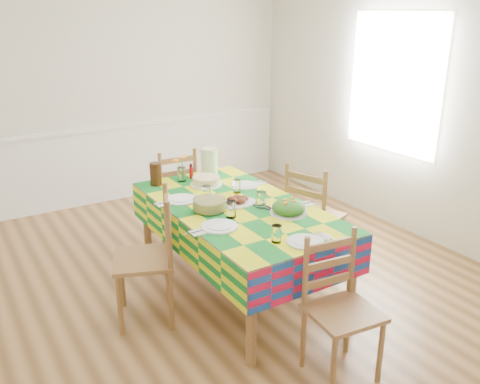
# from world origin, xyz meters

# --- Properties ---
(room) EXTENTS (4.58, 5.08, 2.78)m
(room) POSITION_xyz_m (0.00, 0.00, 1.35)
(room) COLOR brown
(room) RESTS_ON ground
(wainscot) EXTENTS (4.41, 0.06, 0.92)m
(wainscot) POSITION_xyz_m (0.00, 2.48, 0.49)
(wainscot) COLOR white
(wainscot) RESTS_ON room
(window_right) EXTENTS (0.00, 1.40, 1.40)m
(window_right) POSITION_xyz_m (2.23, 0.30, 1.50)
(window_right) COLOR white
(window_right) RESTS_ON room
(dining_table) EXTENTS (1.03, 1.92, 0.75)m
(dining_table) POSITION_xyz_m (0.09, -0.13, 0.67)
(dining_table) COLOR brown
(dining_table) RESTS_ON room
(setting_near_head) EXTENTS (0.40, 0.27, 0.12)m
(setting_near_head) POSITION_xyz_m (0.07, -0.91, 0.77)
(setting_near_head) COLOR white
(setting_near_head) RESTS_ON dining_table
(setting_left_near) EXTENTS (0.49, 0.29, 0.13)m
(setting_left_near) POSITION_xyz_m (-0.19, -0.39, 0.78)
(setting_left_near) COLOR white
(setting_left_near) RESTS_ON dining_table
(setting_left_far) EXTENTS (0.48, 0.28, 0.13)m
(setting_left_far) POSITION_xyz_m (-0.18, 0.16, 0.78)
(setting_left_far) COLOR white
(setting_left_far) RESTS_ON dining_table
(setting_right_near) EXTENTS (0.52, 0.30, 0.13)m
(setting_right_near) POSITION_xyz_m (0.34, -0.35, 0.78)
(setting_right_near) COLOR white
(setting_right_near) RESTS_ON dining_table
(setting_right_far) EXTENTS (0.45, 0.26, 0.11)m
(setting_right_far) POSITION_xyz_m (0.35, 0.20, 0.77)
(setting_right_far) COLOR white
(setting_right_far) RESTS_ON dining_table
(meat_platter) EXTENTS (0.31, 0.23, 0.06)m
(meat_platter) POSITION_xyz_m (0.11, -0.10, 0.77)
(meat_platter) COLOR white
(meat_platter) RESTS_ON dining_table
(salad_platter) EXTENTS (0.29, 0.29, 0.12)m
(salad_platter) POSITION_xyz_m (0.33, -0.48, 0.79)
(salad_platter) COLOR white
(salad_platter) RESTS_ON dining_table
(pasta_bowl) EXTENTS (0.26, 0.26, 0.09)m
(pasta_bowl) POSITION_xyz_m (-0.15, -0.11, 0.79)
(pasta_bowl) COLOR white
(pasta_bowl) RESTS_ON dining_table
(cake) EXTENTS (0.29, 0.29, 0.08)m
(cake) POSITION_xyz_m (0.12, 0.44, 0.79)
(cake) COLOR white
(cake) RESTS_ON dining_table
(serving_utensils) EXTENTS (0.13, 0.30, 0.01)m
(serving_utensils) POSITION_xyz_m (0.25, -0.25, 0.75)
(serving_utensils) COLOR black
(serving_utensils) RESTS_ON dining_table
(flower_vase) EXTENTS (0.15, 0.13, 0.25)m
(flower_vase) POSITION_xyz_m (-0.02, 0.65, 0.85)
(flower_vase) COLOR white
(flower_vase) RESTS_ON dining_table
(hot_sauce) EXTENTS (0.03, 0.03, 0.14)m
(hot_sauce) POSITION_xyz_m (0.09, 0.68, 0.82)
(hot_sauce) COLOR #AE0D0F
(hot_sauce) RESTS_ON dining_table
(green_pitcher) EXTENTS (0.15, 0.15, 0.26)m
(green_pitcher) POSITION_xyz_m (0.27, 0.66, 0.88)
(green_pitcher) COLOR #D2F2AB
(green_pitcher) RESTS_ON dining_table
(tea_pitcher) EXTENTS (0.10, 0.10, 0.20)m
(tea_pitcher) POSITION_xyz_m (-0.26, 0.68, 0.85)
(tea_pitcher) COLOR black
(tea_pitcher) RESTS_ON dining_table
(name_card) EXTENTS (0.07, 0.02, 0.02)m
(name_card) POSITION_xyz_m (0.10, -1.06, 0.76)
(name_card) COLOR white
(name_card) RESTS_ON dining_table
(chair_near) EXTENTS (0.45, 0.43, 0.93)m
(chair_near) POSITION_xyz_m (0.10, -1.34, 0.46)
(chair_near) COLOR brown
(chair_near) RESTS_ON room
(chair_far) EXTENTS (0.44, 0.42, 0.95)m
(chair_far) POSITION_xyz_m (0.09, 1.08, 0.47)
(chair_far) COLOR brown
(chair_far) RESTS_ON room
(chair_left) EXTENTS (0.56, 0.57, 1.00)m
(chair_left) POSITION_xyz_m (-0.68, -0.15, 0.49)
(chair_left) COLOR brown
(chair_left) RESTS_ON room
(chair_right) EXTENTS (0.53, 0.55, 0.98)m
(chair_right) POSITION_xyz_m (0.86, -0.14, 0.48)
(chair_right) COLOR brown
(chair_right) RESTS_ON room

